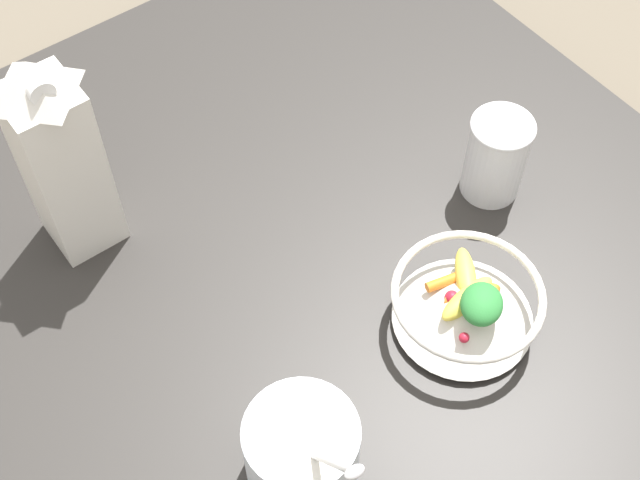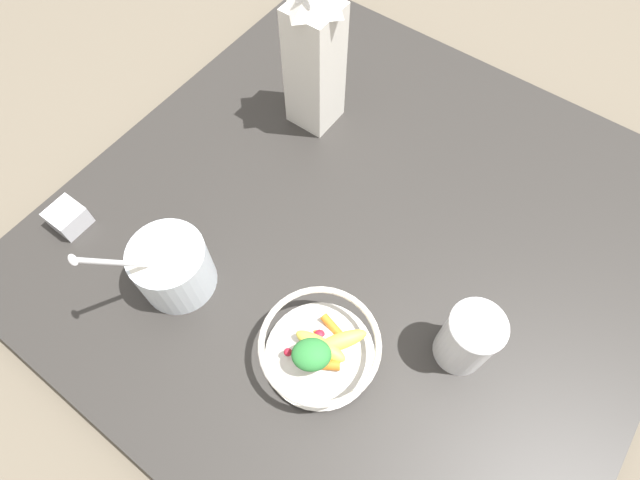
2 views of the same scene
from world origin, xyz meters
TOP-DOWN VIEW (x-y plane):
  - ground_plane at (0.00, 0.00)m, footprint 6.00×6.00m
  - countertop at (0.00, 0.00)m, footprint 1.02×1.02m
  - fruit_bowl at (0.07, -0.23)m, footprint 0.18×0.18m
  - milk_carton at (-0.23, 0.16)m, footprint 0.08×0.08m
  - yogurt_tub at (-0.19, -0.27)m, footprint 0.12×0.17m
  - drinking_cup at (0.24, -0.10)m, footprint 0.08×0.08m

SIDE VIEW (x-z plane):
  - ground_plane at x=0.00m, z-range 0.00..0.00m
  - countertop at x=0.00m, z-range 0.00..0.04m
  - fruit_bowl at x=0.07m, z-range 0.04..0.13m
  - yogurt_tub at x=-0.19m, z-range -0.01..0.22m
  - drinking_cup at x=0.24m, z-range 0.05..0.17m
  - milk_carton at x=-0.23m, z-range 0.04..0.34m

